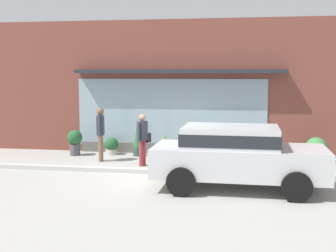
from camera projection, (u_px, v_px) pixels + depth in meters
name	position (u px, v px, depth m)	size (l,w,h in m)	color
ground_plane	(164.00, 172.00, 12.52)	(60.00, 60.00, 0.00)	#9E9B93
curb_strip	(163.00, 172.00, 12.32)	(14.00, 0.24, 0.12)	#B2B2AD
storefront	(179.00, 89.00, 15.39)	(14.00, 0.81, 4.61)	brown
fire_hydrant	(166.00, 153.00, 13.10)	(0.43, 0.40, 0.86)	red
pedestrian_with_handbag	(143.00, 136.00, 13.33)	(0.34, 0.64, 1.56)	#8E333D
pedestrian_passerby	(101.00, 130.00, 14.00)	(0.24, 0.48, 1.70)	brown
parked_car_silver	(236.00, 153.00, 10.58)	(4.10, 1.99, 1.51)	silver
potted_plant_near_hydrant	(75.00, 141.00, 15.08)	(0.51, 0.51, 0.87)	#4C4C51
potted_plant_doorstep	(165.00, 146.00, 14.58)	(0.41, 0.41, 0.83)	#9E6042
potted_plant_corner_tall	(243.00, 145.00, 14.56)	(0.25, 0.25, 0.93)	#33473D
potted_plant_trailing_edge	(316.00, 150.00, 13.80)	(0.66, 0.66, 0.80)	#9E6042
potted_plant_by_entrance	(138.00, 138.00, 14.98)	(0.33, 0.33, 1.27)	#33473D
potted_plant_window_left	(196.00, 143.00, 14.58)	(0.24, 0.24, 1.04)	#9E6042
potted_plant_window_right	(111.00, 146.00, 15.28)	(0.48, 0.48, 0.60)	#B7B2A3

